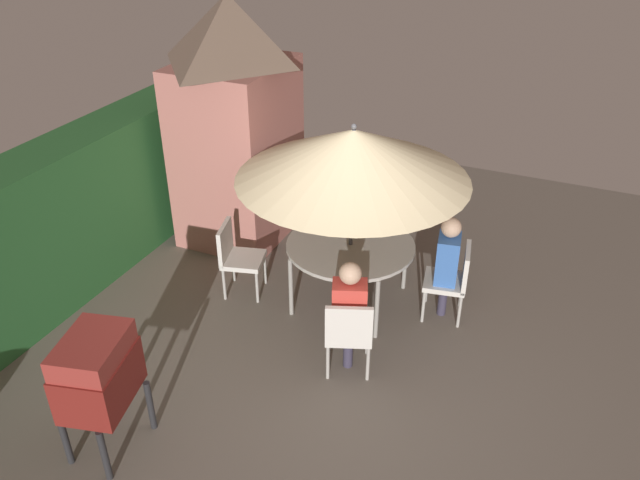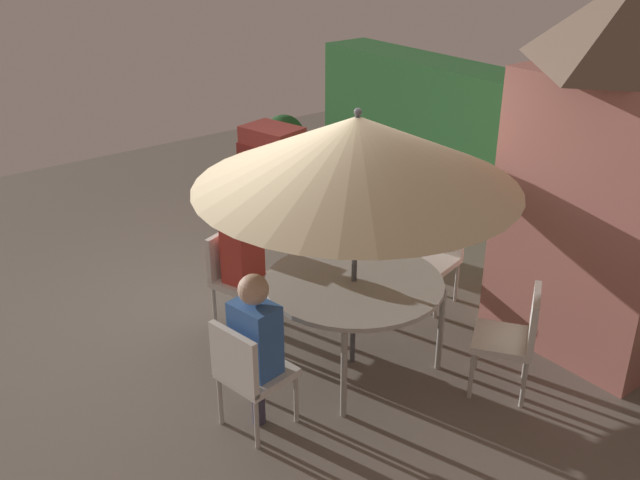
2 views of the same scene
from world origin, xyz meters
TOP-DOWN VIEW (x-y plane):
  - ground_plane at (0.00, 0.00)m, footprint 11.00×11.00m
  - hedge_backdrop at (0.00, 3.50)m, footprint 5.98×0.70m
  - garden_shed at (2.02, 2.32)m, footprint 1.58×1.34m
  - patio_table at (1.07, 0.32)m, footprint 1.47×1.47m
  - patio_umbrella at (1.07, 0.32)m, footprint 2.52×2.52m
  - bbq_grill at (-1.81, 1.46)m, footprint 0.80×0.65m
  - chair_near_shed at (-0.08, -0.11)m, footprint 0.60×0.60m
  - chair_far_side at (1.28, -0.83)m, footprint 0.53×0.54m
  - chair_toward_hedge at (2.13, 1.08)m, footprint 0.65×0.64m
  - chair_toward_house at (0.72, 1.63)m, footprint 0.56×0.57m
  - potted_plant_by_grill at (-3.38, 2.69)m, footprint 0.60×0.60m
  - person_in_red at (0.01, -0.08)m, footprint 0.35×0.40m
  - person_in_blue at (1.26, -0.75)m, footprint 0.38×0.30m

SIDE VIEW (x-z plane):
  - ground_plane at x=0.00m, z-range 0.00..0.00m
  - potted_plant_by_grill at x=-3.38m, z-range 0.04..0.82m
  - chair_near_shed at x=-0.08m, z-range 0.07..0.97m
  - chair_far_side at x=1.28m, z-range 0.07..0.97m
  - chair_toward_hedge at x=2.13m, z-range 0.07..0.97m
  - chair_toward_house at x=0.72m, z-range 0.07..0.97m
  - patio_table at x=1.07m, z-range 0.34..1.13m
  - person_in_red at x=0.01m, z-range 0.15..1.41m
  - person_in_blue at x=1.26m, z-range 0.15..1.41m
  - bbq_grill at x=-1.81m, z-range 0.25..1.45m
  - hedge_backdrop at x=0.00m, z-range 0.00..1.82m
  - garden_shed at x=2.02m, z-range 0.03..3.23m
  - patio_umbrella at x=1.07m, z-range 0.77..2.99m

